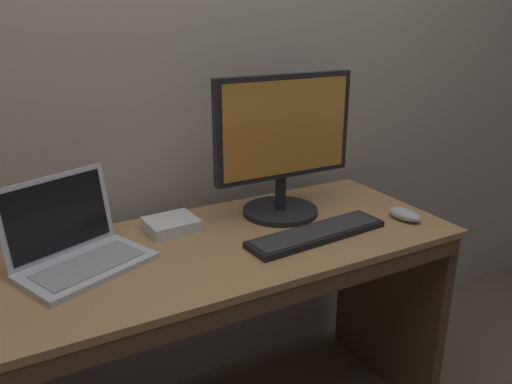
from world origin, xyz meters
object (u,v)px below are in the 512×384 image
Objects in this scene: external_monitor at (284,144)px; computer_mouse at (405,214)px; laptop_silver at (77,249)px; wired_keyboard at (317,234)px; external_drive_box at (171,224)px.

external_monitor is 0.47m from computer_mouse.
laptop_silver is 3.26× the size of computer_mouse.
external_monitor is at bearing 3.72° from laptop_silver.
laptop_silver is at bearing 166.54° from wired_keyboard.
external_drive_box is (0.31, 0.10, -0.03)m from laptop_silver.
laptop_silver reaches higher than wired_keyboard.
computer_mouse is at bearing -35.15° from external_monitor.
wired_keyboard is 3.04× the size of external_drive_box.
wired_keyboard is 0.46m from external_drive_box.
external_drive_box is at bearing 18.76° from laptop_silver.
external_monitor is (0.68, 0.04, 0.20)m from laptop_silver.
external_drive_box is at bearing 147.81° from computer_mouse.
external_monitor is 4.04× the size of computer_mouse.
wired_keyboard is (0.68, -0.16, -0.04)m from laptop_silver.
wired_keyboard is 3.88× the size of computer_mouse.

